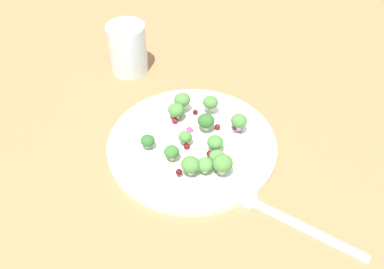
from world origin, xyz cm
name	(u,v)px	position (x,y,z in cm)	size (l,w,h in cm)	color
ground_plane	(200,159)	(0.00, 0.00, -1.00)	(180.00, 180.00, 2.00)	olive
plate	(192,144)	(-1.41, -1.11, 0.86)	(24.65, 24.65, 1.70)	white
dressing_pool	(192,141)	(-1.41, -1.11, 1.30)	(14.30, 14.30, 0.20)	white
broccoli_floret_0	(217,157)	(3.04, 2.29, 2.80)	(2.19, 2.19, 2.22)	#8EB77A
broccoli_floret_1	(205,165)	(4.64, 0.61, 3.00)	(2.19, 2.19, 2.22)	#ADD18E
broccoli_floret_2	(191,165)	(4.84, -1.28, 3.19)	(2.59, 2.59, 2.63)	#ADD18E
broccoli_floret_3	(222,163)	(4.69, 2.92, 3.32)	(2.77, 2.77, 2.81)	#9EC684
broccoli_floret_4	(185,137)	(-0.70, -2.06, 2.94)	(1.95, 1.95, 1.98)	#9EC684
broccoli_floret_5	(215,143)	(0.67, 2.13, 3.16)	(2.31, 2.31, 2.34)	#9EC684
broccoli_floret_6	(172,152)	(2.27, -3.89, 2.92)	(2.13, 2.13, 2.16)	#ADD18E
broccoli_floret_7	(176,110)	(-6.04, -3.50, 3.28)	(2.49, 2.49, 2.52)	#ADD18E
broccoli_floret_8	(239,121)	(-3.50, 5.72, 3.43)	(2.42, 2.42, 2.45)	#9EC684
broccoli_floret_9	(148,141)	(0.00, -7.35, 2.80)	(2.03, 2.03, 2.06)	#8EB77A
broccoli_floret_10	(211,103)	(-7.70, 1.71, 3.39)	(2.38, 2.38, 2.41)	#ADD18E
broccoli_floret_11	(206,121)	(-3.60, 0.93, 3.33)	(2.52, 2.52, 2.55)	#9EC684
broccoli_floret_12	(182,100)	(-8.10, -2.63, 3.55)	(2.56, 2.56, 2.59)	#9EC684
cranberry_0	(178,115)	(-6.62, -3.31, 1.80)	(0.94, 0.94, 0.94)	maroon
cranberry_1	(210,154)	(1.68, 1.33, 1.98)	(0.90, 0.90, 0.90)	maroon
cranberry_2	(187,147)	(0.17, -1.85, 1.70)	(0.94, 0.94, 0.94)	maroon
cranberry_3	(175,121)	(-5.33, -3.70, 1.80)	(0.95, 0.95, 0.95)	maroon
cranberry_4	(195,112)	(-7.33, -0.60, 1.79)	(0.79, 0.79, 0.79)	#4C0A14
cranberry_5	(179,172)	(5.25, -2.82, 2.19)	(0.92, 0.92, 0.92)	#4C0A14
cranberry_6	(218,127)	(-3.91, 2.68, 1.87)	(0.88, 0.88, 0.88)	maroon
onion_bit_0	(237,129)	(-3.58, 5.55, 1.76)	(1.36, 0.96, 0.52)	#934C84
onion_bit_1	(209,118)	(-5.95, 1.40, 1.78)	(0.83, 1.04, 0.58)	#A35B93
onion_bit_2	(190,130)	(-3.68, -1.43, 1.39)	(0.86, 1.13, 0.32)	#843D75
onion_bit_3	(176,116)	(-6.49, -3.61, 1.78)	(1.33, 0.87, 0.39)	#A35B93
fork	(286,218)	(11.22, 10.80, 0.25)	(11.60, 16.61, 0.50)	silver
water_glass	(128,49)	(-21.03, -12.26, 4.38)	(6.58, 6.58, 8.76)	silver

